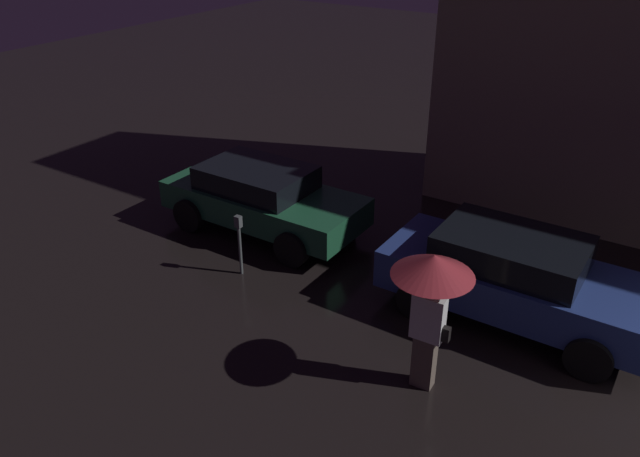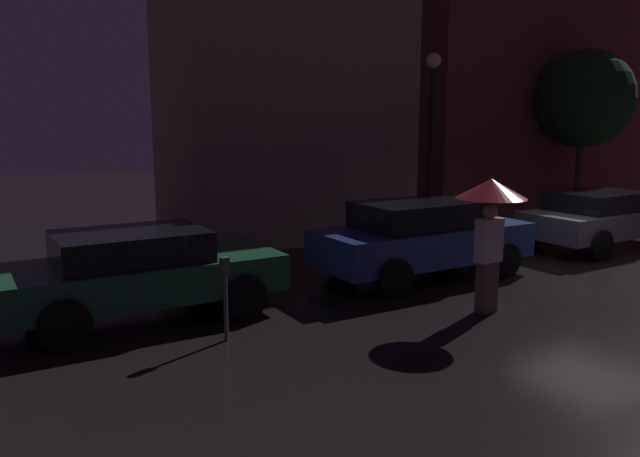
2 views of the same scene
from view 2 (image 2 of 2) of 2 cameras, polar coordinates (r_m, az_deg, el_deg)
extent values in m
plane|color=black|center=(14.44, 23.49, -3.31)|extent=(60.00, 60.00, 0.00)
cube|color=gray|center=(16.55, -2.98, 13.10)|extent=(6.30, 3.00, 8.02)
cube|color=brown|center=(22.21, 18.41, 12.58)|extent=(9.71, 3.00, 8.60)
cube|color=#1E5638|center=(10.26, -15.84, -4.33)|extent=(4.30, 1.82, 0.59)
cube|color=black|center=(10.11, -16.93, -1.54)|extent=(2.24, 1.59, 0.47)
cylinder|color=black|center=(11.55, -10.56, -4.01)|extent=(0.72, 0.22, 0.72)
cylinder|color=black|center=(9.94, -6.92, -6.23)|extent=(0.72, 0.22, 0.72)
cylinder|color=black|center=(10.96, -23.78, -5.48)|extent=(0.72, 0.22, 0.72)
cylinder|color=black|center=(9.24, -22.33, -8.19)|extent=(0.72, 0.22, 0.72)
cube|color=navy|center=(12.53, 9.38, -1.32)|extent=(4.44, 1.77, 0.68)
cube|color=black|center=(12.31, 8.82, 1.29)|extent=(2.31, 1.55, 0.50)
cylinder|color=black|center=(14.13, 11.31, -1.49)|extent=(0.70, 0.22, 0.70)
cylinder|color=black|center=(12.92, 16.51, -2.79)|extent=(0.70, 0.22, 0.70)
cylinder|color=black|center=(12.48, 1.90, -2.82)|extent=(0.70, 0.22, 0.70)
cylinder|color=black|center=(11.10, 6.80, -4.53)|extent=(0.70, 0.22, 0.70)
cube|color=slate|center=(16.66, 24.24, 0.59)|extent=(4.14, 1.87, 0.59)
cube|color=black|center=(16.45, 24.04, 2.33)|extent=(2.16, 1.63, 0.45)
cylinder|color=black|center=(18.25, 24.15, 0.41)|extent=(0.70, 0.22, 0.70)
cylinder|color=black|center=(16.24, 18.95, -0.34)|extent=(0.70, 0.22, 0.70)
cylinder|color=black|center=(15.16, 24.19, -1.40)|extent=(0.70, 0.22, 0.70)
cube|color=#66564C|center=(10.54, 15.00, -5.18)|extent=(0.33, 0.22, 0.84)
cube|color=white|center=(10.37, 15.19, -1.05)|extent=(0.47, 0.23, 0.70)
sphere|color=tan|center=(10.30, 15.31, 1.50)|extent=(0.23, 0.23, 0.23)
cylinder|color=black|center=(10.33, 15.26, 0.42)|extent=(0.02, 0.02, 0.82)
cone|color=#B2333D|center=(10.25, 15.40, 3.54)|extent=(1.13, 1.13, 0.31)
cube|color=black|center=(10.59, 16.09, -1.85)|extent=(0.16, 0.11, 0.22)
cylinder|color=#4C5154|center=(8.99, -8.62, -7.09)|extent=(0.06, 0.06, 1.00)
cube|color=#4C5154|center=(8.83, -8.72, -3.31)|extent=(0.12, 0.10, 0.22)
cylinder|color=black|center=(15.90, 10.08, 6.42)|extent=(0.14, 0.14, 4.32)
sphere|color=#F9EAB7|center=(15.93, 10.35, 14.87)|extent=(0.37, 0.37, 0.37)
cylinder|color=#473323|center=(20.61, 22.51, 4.02)|extent=(0.20, 0.20, 2.46)
sphere|color=#193D1E|center=(20.53, 22.98, 10.87)|extent=(2.91, 2.91, 2.91)
camera|label=1|loc=(10.42, 60.42, 22.92)|focal=35.00mm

